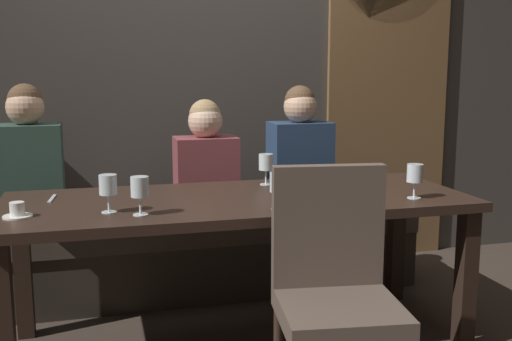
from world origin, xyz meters
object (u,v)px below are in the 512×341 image
object	(u,v)px
banquette_bench	(212,257)
fork_on_table	(52,198)
diner_redhead	(29,163)
wine_glass_far_right	(266,164)
dining_table	(239,215)
diner_bearded	(206,165)
chair_near_side	(334,279)
espresso_cup	(17,211)
wine_glass_end_right	(415,175)
wine_glass_near_left	(278,184)
wine_glass_center_back	(108,187)
wine_glass_near_right	(351,178)
wine_glass_far_left	(140,188)
diner_far_end	(300,156)

from	to	relation	value
banquette_bench	fork_on_table	world-z (taller)	fork_on_table
diner_redhead	wine_glass_far_right	size ratio (longest dim) A/B	4.99
dining_table	diner_bearded	xyz separation A→B (m)	(-0.03, 0.70, 0.14)
diner_redhead	fork_on_table	size ratio (longest dim) A/B	4.81
chair_near_side	espresso_cup	distance (m)	1.32
fork_on_table	banquette_bench	bearing A→B (deg)	36.58
wine_glass_end_right	wine_glass_near_left	world-z (taller)	same
chair_near_side	diner_redhead	bearing A→B (deg)	130.17
wine_glass_end_right	espresso_cup	bearing A→B (deg)	177.16
dining_table	wine_glass_near_left	xyz separation A→B (m)	(0.11, -0.30, 0.20)
banquette_bench	wine_glass_center_back	world-z (taller)	wine_glass_center_back
wine_glass_far_right	wine_glass_near_right	xyz separation A→B (m)	(0.26, -0.50, 0.00)
banquette_bench	wine_glass_near_right	distance (m)	1.22
diner_redhead	wine_glass_far_left	size ratio (longest dim) A/B	4.99
diner_far_end	espresso_cup	xyz separation A→B (m)	(-1.51, -0.83, -0.06)
banquette_bench	diner_far_end	xyz separation A→B (m)	(0.54, -0.03, 0.60)
diner_bearded	espresso_cup	bearing A→B (deg)	-137.76
wine_glass_near_right	wine_glass_near_left	bearing A→B (deg)	-170.58
diner_redhead	wine_glass_far_left	world-z (taller)	diner_redhead
banquette_bench	diner_bearded	world-z (taller)	diner_bearded
wine_glass_center_back	wine_glass_far_right	distance (m)	0.93
chair_near_side	wine_glass_near_left	distance (m)	0.52
dining_table	banquette_bench	world-z (taller)	dining_table
dining_table	wine_glass_far_left	distance (m)	0.58
wine_glass_near_left	wine_glass_far_left	distance (m)	0.59
dining_table	diner_redhead	distance (m)	1.25
chair_near_side	wine_glass_far_right	size ratio (longest dim) A/B	5.98
banquette_bench	wine_glass_near_left	xyz separation A→B (m)	(0.11, -1.00, 0.62)
dining_table	banquette_bench	bearing A→B (deg)	90.00
banquette_bench	wine_glass_far_right	xyz separation A→B (m)	(0.21, -0.43, 0.62)
diner_bearded	diner_redhead	bearing A→B (deg)	179.42
chair_near_side	wine_glass_near_left	bearing A→B (deg)	102.53
chair_near_side	wine_glass_center_back	distance (m)	1.02
diner_redhead	wine_glass_end_right	distance (m)	2.04
fork_on_table	chair_near_side	bearing A→B (deg)	-34.92
chair_near_side	diner_far_end	xyz separation A→B (m)	(0.34, 1.40, 0.27)
wine_glass_near_left	diner_bearded	bearing A→B (deg)	97.88
wine_glass_far_left	diner_far_end	bearing A→B (deg)	42.08
wine_glass_end_right	wine_glass_near_right	xyz separation A→B (m)	(-0.32, 0.01, 0.00)
espresso_cup	fork_on_table	world-z (taller)	espresso_cup
diner_bearded	wine_glass_end_right	distance (m)	1.26
wine_glass_end_right	fork_on_table	bearing A→B (deg)	165.70
wine_glass_far_right	wine_glass_near_left	bearing A→B (deg)	-100.43
wine_glass_end_right	wine_glass_near_right	bearing A→B (deg)	179.10
diner_redhead	diner_far_end	bearing A→B (deg)	-1.44
wine_glass_center_back	banquette_bench	bearing A→B (deg)	54.93
diner_redhead	espresso_cup	distance (m)	0.87
wine_glass_near_left	wine_glass_center_back	bearing A→B (deg)	169.45
dining_table	diner_redhead	size ratio (longest dim) A/B	2.69
wine_glass_center_back	wine_glass_near_left	distance (m)	0.73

